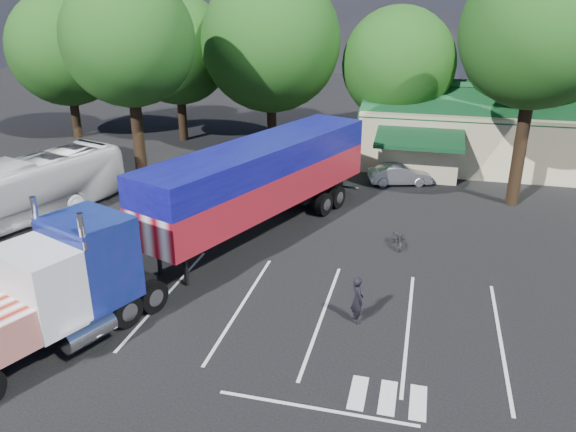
% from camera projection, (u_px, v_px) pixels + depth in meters
% --- Properties ---
extents(ground, '(120.00, 120.00, 0.00)m').
position_uv_depth(ground, '(281.00, 243.00, 27.32)').
color(ground, black).
rests_on(ground, ground).
extents(event_hall, '(24.20, 14.12, 5.55)m').
position_uv_depth(event_hall, '(534.00, 132.00, 39.39)').
color(event_hall, '#C6B593').
rests_on(event_hall, ground).
extents(tree_row_a, '(9.00, 9.00, 11.68)m').
position_uv_depth(tree_row_a, '(66.00, 48.00, 44.48)').
color(tree_row_a, black).
rests_on(tree_row_a, ground).
extents(tree_row_b, '(8.40, 8.40, 11.35)m').
position_uv_depth(tree_row_b, '(178.00, 50.00, 43.61)').
color(tree_row_b, black).
rests_on(tree_row_b, ground).
extents(tree_row_c, '(10.00, 10.00, 13.05)m').
position_uv_depth(tree_row_c, '(271.00, 42.00, 40.02)').
color(tree_row_c, black).
rests_on(tree_row_c, ground).
extents(tree_row_d, '(8.00, 8.00, 10.60)m').
position_uv_depth(tree_row_d, '(398.00, 64.00, 39.69)').
color(tree_row_d, black).
rests_on(tree_row_d, ground).
extents(tree_row_e, '(9.60, 9.60, 12.90)m').
position_uv_depth(tree_row_e, '(537.00, 44.00, 37.53)').
color(tree_row_e, black).
rests_on(tree_row_e, ground).
extents(tree_near_left, '(7.60, 7.60, 12.65)m').
position_uv_depth(tree_near_left, '(129.00, 40.00, 31.81)').
color(tree_near_left, black).
rests_on(tree_near_left, ground).
extents(tree_near_right, '(8.00, 8.00, 13.50)m').
position_uv_depth(tree_near_right, '(538.00, 32.00, 28.81)').
color(tree_near_right, black).
rests_on(tree_near_right, ground).
extents(semi_truck, '(11.20, 22.86, 4.91)m').
position_uv_depth(semi_truck, '(220.00, 198.00, 25.13)').
color(semi_truck, black).
rests_on(semi_truck, ground).
extents(woman, '(0.71, 0.80, 1.83)m').
position_uv_depth(woman, '(357.00, 300.00, 20.56)').
color(woman, black).
rests_on(woman, ground).
extents(bicycle, '(1.02, 1.74, 0.86)m').
position_uv_depth(bicycle, '(397.00, 238.00, 26.81)').
color(bicycle, black).
rests_on(bicycle, ground).
extents(tour_bus, '(6.35, 12.26, 3.34)m').
position_uv_depth(tour_bus, '(19.00, 192.00, 29.33)').
color(tour_bus, white).
rests_on(tour_bus, ground).
extents(silver_sedan, '(4.11, 2.38, 1.28)m').
position_uv_depth(silver_sedan, '(400.00, 175.00, 35.39)').
color(silver_sedan, '#B9BAC1').
rests_on(silver_sedan, ground).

